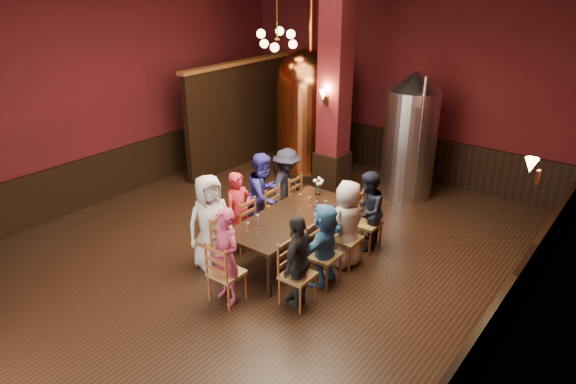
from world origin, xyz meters
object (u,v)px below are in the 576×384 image
Objects in this scene: steel_vessel at (410,136)px; rose_vase at (318,183)px; person_2 at (264,195)px; person_1 at (239,212)px; dining_table at (292,219)px; copper_kettle at (310,110)px; person_0 at (210,222)px.

steel_vessel reaches higher than rose_vase.
person_1 is at bearing 172.45° from person_2.
person_1 is at bearing -158.78° from dining_table.
rose_vase is (0.70, 0.65, 0.19)m from person_2.
person_2 is (-0.86, 0.32, 0.08)m from dining_table.
steel_vessel is at bearing 3.16° from copper_kettle.
person_2 is (-0.01, 0.66, 0.07)m from person_1.
person_1 is 4.02m from copper_kettle.
rose_vase is (0.69, 1.31, 0.26)m from person_1.
copper_kettle reaches higher than rose_vase.
steel_vessel is (1.20, 3.88, 0.60)m from person_1.
dining_table is 1.55× the size of person_0.
steel_vessel reaches higher than person_1.
copper_kettle is (-1.21, 3.09, 0.71)m from person_2.
person_2 is at bearing -110.52° from steel_vessel.
person_1 is 0.34× the size of copper_kettle.
person_2 is 3.48m from steel_vessel.
dining_table is 1.73× the size of person_1.
rose_vase is (-0.15, 0.96, 0.27)m from dining_table.
dining_table is at bearing -21.76° from person_0.
person_0 is 4.73m from steel_vessel.
steel_vessel is at bearing 78.96° from rose_vase.
person_0 is 0.38× the size of copper_kettle.
copper_kettle is at bearing 26.31° from person_1.
dining_table is at bearing -95.66° from steel_vessel.
person_2 is 0.60× the size of steel_vessel.
person_1 is at bearing -117.93° from rose_vase.
dining_table is at bearing -59.57° from person_1.
person_0 is 0.60× the size of steel_vessel.
rose_vase is (-0.50, -2.57, -0.34)m from steel_vessel.
dining_table is 7.58× the size of rose_vase.
rose_vase reaches higher than dining_table.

